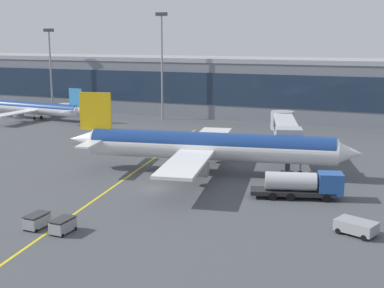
{
  "coord_description": "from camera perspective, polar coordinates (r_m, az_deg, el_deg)",
  "views": [
    {
      "loc": [
        27.72,
        -58.43,
        19.04
      ],
      "look_at": [
        1.94,
        7.48,
        4.5
      ],
      "focal_mm": 49.02,
      "sensor_mm": 36.0,
      "label": 1
    }
  ],
  "objects": [
    {
      "name": "fuel_tanker",
      "position": [
        64.02,
        11.95,
        -4.32
      ],
      "size": [
        11.08,
        5.19,
        3.25
      ],
      "color": "#232326",
      "rests_on": "ground_plane"
    },
    {
      "name": "apron_light_mast_1",
      "position": [
        122.29,
        -3.29,
        9.33
      ],
      "size": [
        2.8,
        0.5,
        24.43
      ],
      "color": "gray",
      "rests_on": "ground_plane"
    },
    {
      "name": "apron_light_mast_2",
      "position": [
        138.12,
        -15.16,
        8.47
      ],
      "size": [
        2.8,
        0.5,
        21.01
      ],
      "color": "gray",
      "rests_on": "ground_plane"
    },
    {
      "name": "terminal_building",
      "position": [
        132.43,
        0.27,
        6.42
      ],
      "size": [
        157.63,
        17.61,
        14.07
      ],
      "color": "slate",
      "rests_on": "ground_plane"
    },
    {
      "name": "jet_bridge",
      "position": [
        82.76,
        10.07,
        1.62
      ],
      "size": [
        8.27,
        19.68,
        6.65
      ],
      "color": "#B2B7BC",
      "rests_on": "ground_plane"
    },
    {
      "name": "baggage_cart_0",
      "position": [
        55.75,
        -16.53,
        -8.01
      ],
      "size": [
        1.72,
        2.71,
        1.48
      ],
      "color": "gray",
      "rests_on": "ground_plane"
    },
    {
      "name": "apron_lead_in_line",
      "position": [
        71.74,
        -7.49,
        -3.88
      ],
      "size": [
        10.02,
        79.44,
        0.01
      ],
      "primitive_type": "cube",
      "rotation": [
        0.0,
        0.0,
        0.12
      ],
      "color": "yellow",
      "rests_on": "ground_plane"
    },
    {
      "name": "ground_plane",
      "position": [
        67.42,
        -3.87,
        -4.82
      ],
      "size": [
        700.0,
        700.0,
        0.0
      ],
      "primitive_type": "plane",
      "color": "#47494F"
    },
    {
      "name": "main_airliner",
      "position": [
        73.59,
        1.75,
        -0.23
      ],
      "size": [
        41.62,
        33.29,
        11.15
      ],
      "color": "white",
      "rests_on": "ground_plane"
    },
    {
      "name": "baggage_cart_1",
      "position": [
        53.82,
        -13.89,
        -8.58
      ],
      "size": [
        1.72,
        2.71,
        1.48
      ],
      "color": "gray",
      "rests_on": "ground_plane"
    },
    {
      "name": "commuter_jet_far",
      "position": [
        128.77,
        -16.95,
        3.77
      ],
      "size": [
        31.52,
        25.12,
        7.71
      ],
      "color": "white",
      "rests_on": "ground_plane"
    },
    {
      "name": "pushback_tug",
      "position": [
        54.27,
        17.51,
        -8.54
      ],
      "size": [
        4.38,
        3.53,
        1.4
      ],
      "color": "gray",
      "rests_on": "ground_plane"
    }
  ]
}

